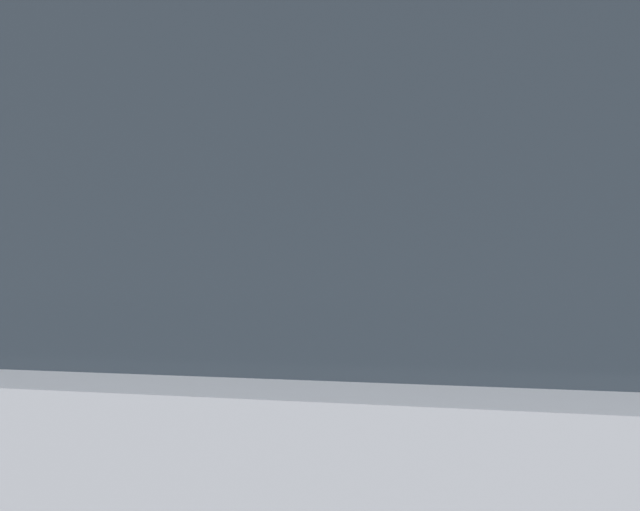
# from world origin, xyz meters

# --- Properties ---
(parking_meter) EXTENTS (0.15, 0.16, 1.39)m
(parking_meter) POSITION_xyz_m (0.26, 0.31, 1.14)
(parking_meter) COLOR slate
(parking_meter) RESTS_ON sidewalk_curb
(pedestrian_at_meter) EXTENTS (0.63, 0.64, 1.76)m
(pedestrian_at_meter) POSITION_xyz_m (-0.27, 0.30, 1.17)
(pedestrian_at_meter) COLOR #1E233F
(pedestrian_at_meter) RESTS_ON sidewalk_curb
(background_railing) EXTENTS (24.06, 0.06, 1.13)m
(background_railing) POSITION_xyz_m (-0.00, 2.86, 0.97)
(background_railing) COLOR #1E602D
(background_railing) RESTS_ON sidewalk_curb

